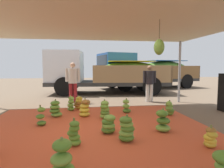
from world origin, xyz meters
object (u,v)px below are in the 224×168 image
cargo_truck_far (146,71)px  banana_bunch_15 (85,109)px  worker_1 (73,79)px  banana_bunch_6 (163,122)px  banana_bunch_4 (41,117)px  banana_bunch_13 (105,110)px  banana_bunch_0 (74,134)px  banana_bunch_9 (109,124)px  banana_bunch_1 (126,107)px  banana_bunch_2 (170,109)px  banana_bunch_5 (79,103)px  banana_bunch_11 (210,138)px  banana_bunch_14 (62,160)px  banana_bunch_8 (71,104)px  worker_0 (150,81)px  cargo_truck_main (104,72)px  banana_bunch_7 (126,129)px  banana_bunch_3 (55,109)px

cargo_truck_far → banana_bunch_15: bearing=-120.4°
worker_1 → banana_bunch_6: bearing=-61.0°
banana_bunch_4 → worker_1: size_ratio=0.32×
banana_bunch_15 → banana_bunch_13: bearing=-31.1°
banana_bunch_0 → banana_bunch_9: size_ratio=1.17×
banana_bunch_1 → banana_bunch_4: 2.69m
banana_bunch_2 → cargo_truck_far: (1.77, 7.72, 1.03)m
banana_bunch_1 → banana_bunch_4: size_ratio=0.90×
banana_bunch_4 → banana_bunch_5: banana_bunch_4 is taller
banana_bunch_5 → banana_bunch_11: size_ratio=1.15×
banana_bunch_5 → worker_1: (-0.26, 1.38, 0.77)m
banana_bunch_1 → banana_bunch_14: banana_bunch_14 is taller
banana_bunch_8 → cargo_truck_far: size_ratio=0.07×
banana_bunch_1 → worker_0: 2.52m
banana_bunch_0 → banana_bunch_8: size_ratio=0.99×
banana_bunch_8 → worker_0: 3.61m
banana_bunch_11 → banana_bunch_13: (-1.74, 2.32, 0.07)m
banana_bunch_13 → banana_bunch_5: bearing=119.6°
banana_bunch_13 → banana_bunch_6: bearing=-47.4°
banana_bunch_5 → banana_bunch_4: bearing=-115.8°
banana_bunch_6 → banana_bunch_8: bearing=132.1°
banana_bunch_13 → cargo_truck_far: bearing=64.0°
banana_bunch_1 → cargo_truck_far: size_ratio=0.07×
banana_bunch_0 → banana_bunch_11: bearing=-10.5°
banana_bunch_15 → worker_0: (2.80, 2.20, 0.67)m
banana_bunch_9 → cargo_truck_main: bearing=85.3°
banana_bunch_7 → banana_bunch_9: 0.60m
banana_bunch_3 → banana_bunch_15: banana_bunch_15 is taller
banana_bunch_15 → banana_bunch_8: bearing=119.3°
banana_bunch_4 → worker_1: (0.63, 3.24, 0.76)m
banana_bunch_3 → banana_bunch_6: bearing=-33.1°
banana_bunch_1 → banana_bunch_2: banana_bunch_1 is taller
banana_bunch_2 → banana_bunch_4: size_ratio=0.90×
banana_bunch_4 → cargo_truck_far: cargo_truck_far is taller
banana_bunch_13 → cargo_truck_main: (0.52, 5.56, 0.96)m
banana_bunch_4 → banana_bunch_14: 2.59m
banana_bunch_8 → banana_bunch_14: 4.11m
banana_bunch_0 → worker_0: 5.38m
banana_bunch_2 → banana_bunch_6: banana_bunch_6 is taller
banana_bunch_7 → banana_bunch_3: bearing=128.1°
banana_bunch_11 → banana_bunch_13: 2.90m
banana_bunch_13 → cargo_truck_main: bearing=84.7°
banana_bunch_7 → cargo_truck_far: 10.25m
banana_bunch_6 → banana_bunch_1: bearing=102.9°
banana_bunch_4 → banana_bunch_5: 2.06m
banana_bunch_8 → banana_bunch_13: (1.05, -1.19, 0.02)m
banana_bunch_2 → banana_bunch_11: bearing=-96.9°
banana_bunch_1 → banana_bunch_2: 1.36m
banana_bunch_7 → worker_1: worker_1 is taller
banana_bunch_0 → banana_bunch_9: banana_bunch_0 is taller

